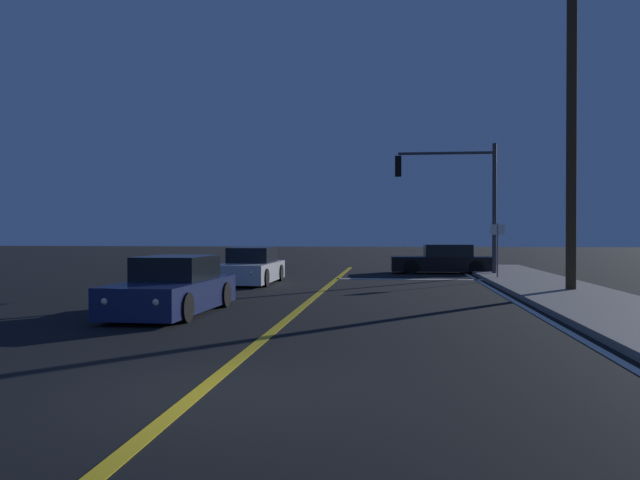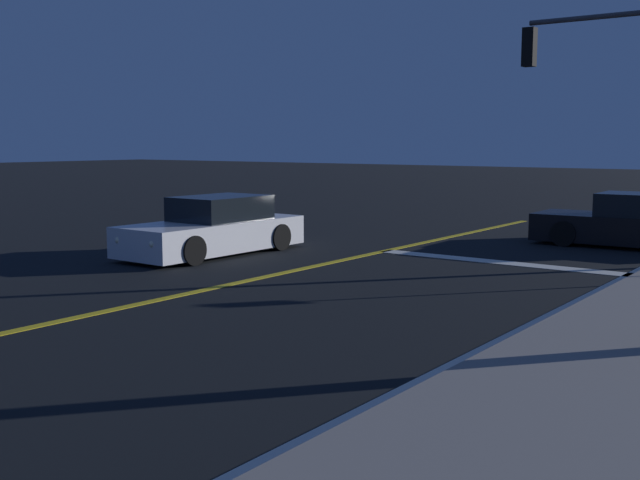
# 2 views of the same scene
# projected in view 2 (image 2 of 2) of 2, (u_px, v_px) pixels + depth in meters

# --- Properties ---
(sidewalk_right) EXTENTS (3.20, 37.21, 0.15)m
(sidewalk_right) POSITION_uv_depth(u_px,v_px,m) (575.00, 425.00, 6.89)
(sidewalk_right) COLOR gray
(sidewalk_right) RESTS_ON ground
(lane_line_center) EXTENTS (0.20, 35.15, 0.01)m
(lane_line_center) POSITION_uv_depth(u_px,v_px,m) (69.00, 319.00, 11.29)
(lane_line_center) COLOR gold
(lane_line_center) RESTS_ON ground
(lane_line_edge_right) EXTENTS (0.16, 35.15, 0.01)m
(lane_line_edge_right) POSITION_uv_depth(u_px,v_px,m) (398.00, 393.00, 7.98)
(lane_line_edge_right) COLOR silver
(lane_line_edge_right) RESTS_ON ground
(stop_bar) EXTENTS (5.85, 0.50, 0.01)m
(stop_bar) POSITION_uv_depth(u_px,v_px,m) (500.00, 262.00, 16.61)
(stop_bar) COLOR silver
(stop_bar) RESTS_ON ground
(car_lead_oncoming_black) EXTENTS (4.76, 1.96, 1.34)m
(car_lead_oncoming_black) POSITION_uv_depth(u_px,v_px,m) (636.00, 224.00, 18.96)
(car_lead_oncoming_black) COLOR black
(car_lead_oncoming_black) RESTS_ON ground
(car_distant_tail_white) EXTENTS (1.89, 4.67, 1.34)m
(car_distant_tail_white) POSITION_uv_depth(u_px,v_px,m) (214.00, 229.00, 17.84)
(car_distant_tail_white) COLOR silver
(car_distant_tail_white) RESTS_ON ground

